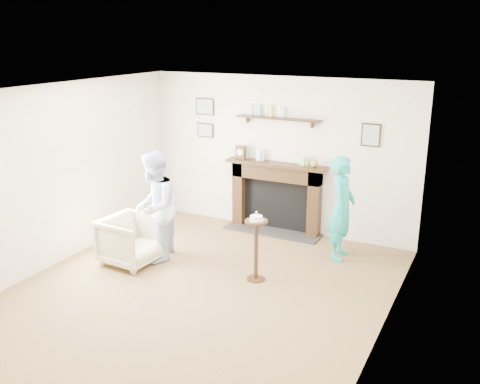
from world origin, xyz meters
name	(u,v)px	position (x,y,z in m)	size (l,w,h in m)	color
ground	(201,290)	(0.00, 0.00, 0.00)	(5.00, 5.00, 0.00)	brown
room_shell	(226,154)	(0.00, 0.69, 1.62)	(4.54, 5.02, 2.52)	beige
armchair	(133,263)	(-1.30, 0.29, 0.00)	(0.73, 0.75, 0.68)	tan
man	(157,259)	(-1.07, 0.55, 0.00)	(0.77, 0.60, 1.58)	silver
woman	(339,257)	(1.26, 1.80, 0.00)	(0.55, 0.36, 1.50)	#1EAB90
pedestal_table	(256,238)	(0.49, 0.58, 0.59)	(0.30, 0.30, 0.95)	black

